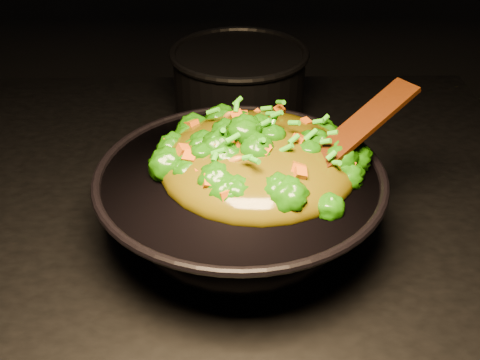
{
  "coord_description": "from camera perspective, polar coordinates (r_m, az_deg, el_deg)",
  "views": [
    {
      "loc": [
        0.1,
        -0.77,
        1.45
      ],
      "look_at": [
        0.11,
        -0.09,
        0.99
      ],
      "focal_mm": 45.0,
      "sensor_mm": 36.0,
      "label": 1
    }
  ],
  "objects": [
    {
      "name": "back_pot",
      "position": [
        1.14,
        -0.08,
        9.02
      ],
      "size": [
        0.26,
        0.26,
        0.14
      ],
      "primitive_type": "cylinder",
      "rotation": [
        0.0,
        0.0,
        -0.08
      ],
      "color": "black",
      "rests_on": "stovetop"
    },
    {
      "name": "stir_fry",
      "position": [
        0.79,
        1.73,
        4.07
      ],
      "size": [
        0.3,
        0.3,
        0.09
      ],
      "primitive_type": null,
      "rotation": [
        0.0,
        0.0,
        0.14
      ],
      "color": "#195A06",
      "rests_on": "wok"
    },
    {
      "name": "wok",
      "position": [
        0.83,
        0.01,
        -2.57
      ],
      "size": [
        0.39,
        0.39,
        0.11
      ],
      "primitive_type": null,
      "rotation": [
        0.0,
        0.0,
        0.04
      ],
      "color": "black",
      "rests_on": "stovetop"
    },
    {
      "name": "spatula",
      "position": [
        0.79,
        9.38,
        3.37
      ],
      "size": [
        0.23,
        0.18,
        0.11
      ],
      "primitive_type": "cube",
      "rotation": [
        0.0,
        -0.38,
        0.62
      ],
      "color": "#3D1208",
      "rests_on": "wok"
    }
  ]
}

